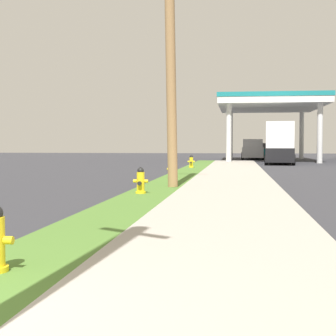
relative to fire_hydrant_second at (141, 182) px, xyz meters
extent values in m
cylinder|color=yellow|center=(0.22, -8.85, 0.02)|extent=(0.10, 0.09, 0.09)
cylinder|color=yellow|center=(0.00, 0.01, -0.30)|extent=(0.29, 0.29, 0.06)
cylinder|color=yellow|center=(0.00, 0.01, -0.03)|extent=(0.22, 0.22, 0.60)
sphere|color=black|center=(0.00, 0.01, 0.31)|extent=(0.19, 0.19, 0.19)
cylinder|color=black|center=(0.00, 0.01, 0.39)|extent=(0.06, 0.06, 0.05)
cylinder|color=yellow|center=(-0.16, 0.01, 0.02)|extent=(0.10, 0.09, 0.09)
cylinder|color=yellow|center=(0.16, 0.01, 0.02)|extent=(0.10, 0.09, 0.09)
cylinder|color=black|center=(0.00, -0.16, -0.03)|extent=(0.11, 0.12, 0.11)
cylinder|color=yellow|center=(0.01, 6.99, -0.30)|extent=(0.29, 0.29, 0.06)
cylinder|color=yellow|center=(0.01, 6.99, -0.03)|extent=(0.22, 0.22, 0.60)
sphere|color=black|center=(0.01, 6.99, 0.31)|extent=(0.19, 0.19, 0.19)
cylinder|color=black|center=(0.01, 6.99, 0.39)|extent=(0.06, 0.06, 0.05)
cylinder|color=yellow|center=(-0.15, 6.99, 0.02)|extent=(0.10, 0.09, 0.09)
cylinder|color=yellow|center=(0.17, 6.99, 0.02)|extent=(0.10, 0.09, 0.09)
cylinder|color=black|center=(0.01, 6.82, -0.03)|extent=(0.11, 0.12, 0.11)
cylinder|color=yellow|center=(0.02, 15.92, -0.30)|extent=(0.29, 0.29, 0.06)
cylinder|color=yellow|center=(0.02, 15.92, -0.03)|extent=(0.22, 0.22, 0.60)
sphere|color=black|center=(0.02, 15.92, 0.31)|extent=(0.19, 0.19, 0.19)
cylinder|color=black|center=(0.02, 15.92, 0.39)|extent=(0.06, 0.06, 0.05)
cylinder|color=yellow|center=(-0.14, 15.92, 0.02)|extent=(0.10, 0.09, 0.09)
cylinder|color=yellow|center=(0.18, 15.92, 0.02)|extent=(0.10, 0.09, 0.09)
cylinder|color=black|center=(0.02, 15.75, -0.03)|extent=(0.11, 0.12, 0.11)
cylinder|color=#937047|center=(0.54, 2.32, 4.51)|extent=(0.54, 0.39, 9.67)
cylinder|color=silver|center=(2.05, 27.05, 1.91)|extent=(0.44, 0.44, 4.71)
cylinder|color=silver|center=(9.12, 27.05, 1.91)|extent=(0.44, 0.44, 4.71)
cylinder|color=silver|center=(2.05, 38.40, 1.91)|extent=(0.44, 0.44, 4.71)
cylinder|color=silver|center=(9.12, 38.40, 1.91)|extent=(0.44, 0.44, 4.71)
cube|color=white|center=(5.58, 32.72, 4.52)|extent=(8.87, 13.15, 0.50)
cube|color=#197A7F|center=(5.58, 32.72, 4.95)|extent=(8.97, 13.25, 0.36)
cube|color=#47474C|center=(5.58, 27.05, 0.35)|extent=(0.70, 1.10, 1.60)
cube|color=#47474C|center=(5.58, 38.40, 0.35)|extent=(0.70, 1.10, 1.60)
cube|color=#197075|center=(4.83, 39.72, 0.14)|extent=(1.92, 4.54, 0.85)
cube|color=#197075|center=(4.82, 39.50, 0.85)|extent=(1.65, 2.06, 0.56)
cylinder|color=black|center=(4.00, 41.44, -0.15)|extent=(0.23, 0.60, 0.60)
cylinder|color=black|center=(5.72, 41.40, -0.15)|extent=(0.23, 0.60, 0.60)
cylinder|color=black|center=(3.93, 38.04, -0.15)|extent=(0.23, 0.60, 0.60)
cylinder|color=black|center=(5.65, 38.00, -0.15)|extent=(0.23, 0.60, 0.60)
cube|color=navy|center=(6.12, 29.22, 0.14)|extent=(1.90, 4.53, 0.85)
cube|color=navy|center=(6.13, 29.00, 0.85)|extent=(1.64, 2.05, 0.56)
cylinder|color=black|center=(5.23, 30.91, -0.15)|extent=(0.23, 0.60, 0.60)
cylinder|color=black|center=(6.95, 30.94, -0.15)|extent=(0.23, 0.60, 0.60)
cylinder|color=black|center=(5.29, 27.51, -0.15)|extent=(0.23, 0.60, 0.60)
cylinder|color=black|center=(7.01, 27.54, -0.15)|extent=(0.23, 0.60, 0.60)
cube|color=black|center=(5.92, 25.19, 0.26)|extent=(2.52, 6.54, 1.00)
cube|color=white|center=(5.86, 24.43, 1.71)|extent=(2.28, 4.12, 1.90)
cube|color=black|center=(6.09, 27.23, 1.21)|extent=(2.00, 2.19, 0.90)
cylinder|color=black|center=(5.19, 27.91, -0.07)|extent=(0.28, 0.78, 0.76)
cylinder|color=black|center=(7.08, 27.76, -0.07)|extent=(0.28, 0.78, 0.76)
cylinder|color=black|center=(4.75, 22.63, -0.07)|extent=(0.28, 0.78, 0.76)
cylinder|color=black|center=(6.65, 22.47, -0.07)|extent=(0.28, 0.78, 0.76)
cube|color=#BCBCC1|center=(4.25, 36.70, 0.26)|extent=(2.16, 5.46, 1.00)
cube|color=#BCBCC1|center=(4.22, 35.73, 1.14)|extent=(1.90, 2.11, 0.76)
cube|color=#BCBCC1|center=(4.28, 37.89, 0.88)|extent=(1.97, 2.97, 0.24)
cylinder|color=black|center=(5.13, 34.52, -0.07)|extent=(0.24, 0.77, 0.76)
cylinder|color=black|center=(3.23, 34.58, -0.07)|extent=(0.24, 0.77, 0.76)
cylinder|color=black|center=(5.26, 38.82, -0.07)|extent=(0.24, 0.77, 0.76)
cylinder|color=black|center=(3.36, 38.88, -0.07)|extent=(0.24, 0.77, 0.76)
camera|label=1|loc=(2.67, -14.05, 1.07)|focal=54.55mm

